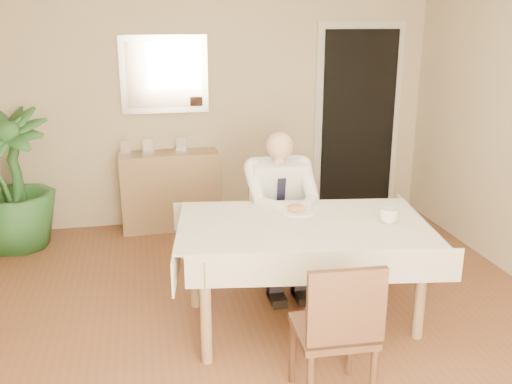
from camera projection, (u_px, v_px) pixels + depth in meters
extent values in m
plane|color=brown|center=(266.00, 341.00, 3.86)|extent=(5.00, 5.00, 0.00)
cube|color=beige|center=(214.00, 98.00, 5.81)|extent=(4.50, 0.02, 2.60)
cube|color=beige|center=(357.00, 122.00, 6.17)|extent=(0.96, 0.03, 2.10)
cube|color=black|center=(358.00, 123.00, 6.15)|extent=(0.80, 0.05, 1.95)
cube|color=silver|center=(164.00, 75.00, 5.62)|extent=(0.86, 0.03, 0.76)
cube|color=white|center=(164.00, 75.00, 5.60)|extent=(0.74, 0.02, 0.64)
cube|color=olive|center=(303.00, 227.00, 3.90)|extent=(1.71, 1.12, 0.04)
cube|color=beige|center=(303.00, 224.00, 3.89)|extent=(1.82, 1.23, 0.01)
cube|color=beige|center=(325.00, 268.00, 3.45)|extent=(1.69, 0.25, 0.22)
cube|color=beige|center=(285.00, 215.00, 4.39)|extent=(1.69, 0.25, 0.22)
cube|color=beige|center=(179.00, 248.00, 3.76)|extent=(0.15, 0.99, 0.22)
cube|color=beige|center=(417.00, 229.00, 4.08)|extent=(0.15, 0.99, 0.22)
cylinder|color=olive|center=(206.00, 312.00, 3.52)|extent=(0.07, 0.07, 0.70)
cylinder|color=olive|center=(421.00, 291.00, 3.80)|extent=(0.07, 0.07, 0.70)
cylinder|color=olive|center=(194.00, 264.00, 4.22)|extent=(0.07, 0.07, 0.70)
cylinder|color=olive|center=(377.00, 249.00, 4.49)|extent=(0.07, 0.07, 0.70)
cube|color=#492819|center=(275.00, 230.00, 4.74)|extent=(0.43, 0.43, 0.04)
cube|color=#492819|center=(271.00, 197.00, 4.84)|extent=(0.39, 0.08, 0.39)
cylinder|color=#492819|center=(260.00, 263.00, 4.61)|extent=(0.04, 0.04, 0.38)
cylinder|color=#492819|center=(300.00, 260.00, 4.68)|extent=(0.04, 0.04, 0.38)
cylinder|color=#492819|center=(252.00, 247.00, 4.93)|extent=(0.04, 0.04, 0.38)
cylinder|color=#492819|center=(289.00, 244.00, 4.99)|extent=(0.04, 0.04, 0.38)
cube|color=#492819|center=(333.00, 331.00, 3.17)|extent=(0.43, 0.43, 0.04)
cube|color=#492819|center=(347.00, 307.00, 2.92)|extent=(0.42, 0.05, 0.42)
cylinder|color=#492819|center=(373.00, 381.00, 3.10)|extent=(0.04, 0.04, 0.41)
cylinder|color=#492819|center=(292.00, 352.00, 3.37)|extent=(0.04, 0.04, 0.41)
cylinder|color=#492819|center=(350.00, 345.00, 3.44)|extent=(0.04, 0.04, 0.41)
cube|color=white|center=(277.00, 191.00, 4.60)|extent=(0.42, 0.31, 0.55)
cube|color=black|center=(281.00, 199.00, 4.49)|extent=(0.07, 0.08, 0.36)
cylinder|color=tan|center=(279.00, 158.00, 4.47)|extent=(0.09, 0.09, 0.08)
sphere|color=tan|center=(280.00, 146.00, 4.42)|extent=(0.21, 0.21, 0.21)
cube|color=black|center=(270.00, 228.00, 4.46)|extent=(0.13, 0.42, 0.13)
cube|color=black|center=(295.00, 226.00, 4.50)|extent=(0.13, 0.42, 0.13)
cube|color=black|center=(275.00, 271.00, 4.38)|extent=(0.11, 0.12, 0.45)
cube|color=black|center=(300.00, 269.00, 4.42)|extent=(0.11, 0.12, 0.45)
cube|color=black|center=(277.00, 297.00, 4.38)|extent=(0.11, 0.26, 0.07)
cube|color=black|center=(302.00, 295.00, 4.42)|extent=(0.11, 0.26, 0.07)
cylinder|color=white|center=(296.00, 211.00, 4.10)|extent=(0.26, 0.26, 0.02)
ellipsoid|color=#9A6742|center=(296.00, 208.00, 4.09)|extent=(0.14, 0.14, 0.06)
cylinder|color=silver|center=(304.00, 211.00, 4.04)|extent=(0.01, 0.13, 0.01)
cylinder|color=silver|center=(293.00, 212.00, 4.03)|extent=(0.01, 0.13, 0.01)
imported|color=white|center=(389.00, 216.00, 3.87)|extent=(0.17, 0.17, 0.10)
cube|color=olive|center=(170.00, 191.00, 5.82)|extent=(1.01, 0.38, 0.79)
cube|color=silver|center=(125.00, 147.00, 5.61)|extent=(0.10, 0.02, 0.14)
cube|color=silver|center=(148.00, 145.00, 5.70)|extent=(0.10, 0.02, 0.14)
cube|color=silver|center=(181.00, 144.00, 5.74)|extent=(0.10, 0.02, 0.14)
imported|color=#275926|center=(13.00, 181.00, 5.24)|extent=(0.97, 0.97, 1.31)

